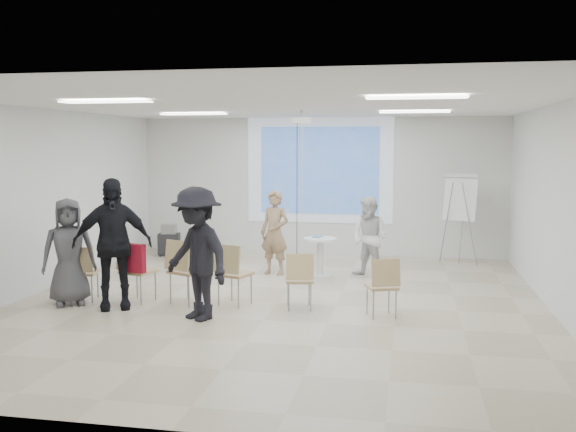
% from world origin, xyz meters
% --- Properties ---
extents(floor, '(8.00, 9.00, 0.10)m').
position_xyz_m(floor, '(0.00, 0.00, -0.05)').
color(floor, beige).
rests_on(floor, ground).
extents(ceiling, '(8.00, 9.00, 0.10)m').
position_xyz_m(ceiling, '(0.00, 0.00, 3.05)').
color(ceiling, white).
rests_on(ceiling, wall_back).
extents(wall_back, '(8.00, 0.10, 3.00)m').
position_xyz_m(wall_back, '(0.00, 4.55, 1.50)').
color(wall_back, silver).
rests_on(wall_back, floor).
extents(wall_left, '(0.10, 9.00, 3.00)m').
position_xyz_m(wall_left, '(-4.05, 0.00, 1.50)').
color(wall_left, silver).
rests_on(wall_left, floor).
extents(wall_right, '(0.10, 9.00, 3.00)m').
position_xyz_m(wall_right, '(4.05, 0.00, 1.50)').
color(wall_right, silver).
rests_on(wall_right, floor).
extents(projection_halo, '(3.20, 0.01, 2.30)m').
position_xyz_m(projection_halo, '(0.00, 4.49, 1.85)').
color(projection_halo, silver).
rests_on(projection_halo, wall_back).
extents(projection_image, '(2.60, 0.01, 1.90)m').
position_xyz_m(projection_image, '(0.00, 4.47, 1.85)').
color(projection_image, '#3667BA').
rests_on(projection_image, wall_back).
extents(pedestal_table, '(0.75, 0.75, 0.74)m').
position_xyz_m(pedestal_table, '(0.37, 2.00, 0.41)').
color(pedestal_table, silver).
rests_on(pedestal_table, floor).
extents(player_left, '(0.75, 0.62, 1.77)m').
position_xyz_m(player_left, '(-0.50, 2.11, 0.89)').
color(player_left, tan).
rests_on(player_left, floor).
extents(player_right, '(1.01, 0.96, 1.64)m').
position_xyz_m(player_right, '(1.25, 2.14, 0.82)').
color(player_right, white).
rests_on(player_right, floor).
extents(controller_left, '(0.08, 0.13, 0.04)m').
position_xyz_m(controller_left, '(-0.32, 2.36, 1.17)').
color(controller_left, white).
rests_on(controller_left, player_left).
extents(controller_right, '(0.11, 0.13, 0.04)m').
position_xyz_m(controller_right, '(1.07, 2.39, 1.11)').
color(controller_right, white).
rests_on(controller_right, player_right).
extents(chair_far_left, '(0.48, 0.50, 0.86)m').
position_xyz_m(chair_far_left, '(-2.99, -0.46, 0.51)').
color(chair_far_left, tan).
rests_on(chair_far_left, floor).
extents(chair_left_mid, '(0.55, 0.57, 0.94)m').
position_xyz_m(chair_left_mid, '(-2.15, -0.41, 0.56)').
color(chair_left_mid, tan).
rests_on(chair_left_mid, floor).
extents(chair_left_inner, '(0.63, 0.65, 1.00)m').
position_xyz_m(chair_left_inner, '(-1.37, -0.38, 0.59)').
color(chair_left_inner, tan).
rests_on(chair_left_inner, floor).
extents(chair_center, '(0.56, 0.59, 0.94)m').
position_xyz_m(chair_center, '(-0.64, -0.32, 0.56)').
color(chair_center, tan).
rests_on(chair_center, floor).
extents(chair_right_inner, '(0.48, 0.50, 0.85)m').
position_xyz_m(chair_right_inner, '(0.39, -0.35, 0.50)').
color(chair_right_inner, tan).
rests_on(chair_right_inner, floor).
extents(chair_right_far, '(0.52, 0.54, 0.86)m').
position_xyz_m(chair_right_far, '(1.61, -0.58, 0.51)').
color(chair_right_far, tan).
rests_on(chair_right_far, floor).
extents(red_jacket, '(0.46, 0.21, 0.43)m').
position_xyz_m(red_jacket, '(-2.13, -0.55, 0.72)').
color(red_jacket, maroon).
rests_on(red_jacket, chair_left_mid).
extents(laptop, '(0.44, 0.39, 0.03)m').
position_xyz_m(laptop, '(-1.34, -0.28, 0.53)').
color(laptop, black).
rests_on(laptop, chair_left_inner).
extents(audience_left, '(1.49, 1.25, 2.21)m').
position_xyz_m(audience_left, '(-2.33, -0.77, 1.11)').
color(audience_left, black).
rests_on(audience_left, floor).
extents(audience_mid, '(1.53, 1.37, 2.09)m').
position_xyz_m(audience_mid, '(-0.91, -1.12, 1.04)').
color(audience_mid, black).
rests_on(audience_mid, floor).
extents(audience_outer, '(1.06, 0.96, 1.81)m').
position_xyz_m(audience_outer, '(-3.08, -0.68, 0.90)').
color(audience_outer, '#505055').
rests_on(audience_outer, floor).
extents(flipchart_easel, '(0.74, 0.59, 1.81)m').
position_xyz_m(flipchart_easel, '(2.95, 3.77, 1.34)').
color(flipchart_easel, gray).
rests_on(flipchart_easel, floor).
extents(av_cart, '(0.52, 0.45, 0.68)m').
position_xyz_m(av_cart, '(-3.20, 3.71, 0.31)').
color(av_cart, black).
rests_on(av_cart, floor).
extents(ceiling_projector, '(0.30, 0.25, 3.00)m').
position_xyz_m(ceiling_projector, '(0.10, 1.49, 2.69)').
color(ceiling_projector, white).
rests_on(ceiling_projector, ceiling).
extents(fluor_panel_nw, '(1.20, 0.30, 0.02)m').
position_xyz_m(fluor_panel_nw, '(-2.00, 2.00, 2.97)').
color(fluor_panel_nw, white).
rests_on(fluor_panel_nw, ceiling).
extents(fluor_panel_ne, '(1.20, 0.30, 0.02)m').
position_xyz_m(fluor_panel_ne, '(2.00, 2.00, 2.97)').
color(fluor_panel_ne, white).
rests_on(fluor_panel_ne, ceiling).
extents(fluor_panel_sw, '(1.20, 0.30, 0.02)m').
position_xyz_m(fluor_panel_sw, '(-2.00, -1.50, 2.97)').
color(fluor_panel_sw, white).
rests_on(fluor_panel_sw, ceiling).
extents(fluor_panel_se, '(1.20, 0.30, 0.02)m').
position_xyz_m(fluor_panel_se, '(2.00, -1.50, 2.97)').
color(fluor_panel_se, white).
rests_on(fluor_panel_se, ceiling).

